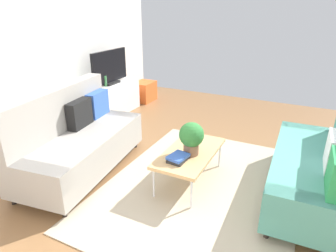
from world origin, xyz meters
TOP-DOWN VIEW (x-y plane):
  - ground_plane at (0.00, 0.00)m, footprint 7.68×7.68m
  - wall_far at (0.00, 2.80)m, footprint 6.40×0.12m
  - area_rug at (-0.10, -0.08)m, footprint 2.90×2.20m
  - couch_beige at (-0.44, 1.54)m, footprint 1.99×1.08m
  - couch_green at (0.24, -1.30)m, footprint 1.93×0.90m
  - coffee_table at (-0.05, 0.12)m, footprint 1.10×0.56m
  - tv_console at (1.50, 2.46)m, footprint 1.40×0.44m
  - tv at (1.50, 2.44)m, footprint 1.00×0.20m
  - storage_trunk at (2.60, 2.36)m, footprint 0.52×0.40m
  - potted_plant at (-0.11, 0.08)m, footprint 0.29×0.29m
  - table_book_0 at (-0.32, 0.15)m, footprint 0.25×0.19m
  - table_book_1 at (-0.32, 0.15)m, footprint 0.27×0.22m
  - vase_0 at (0.92, 2.51)m, footprint 0.14×0.14m
  - vase_1 at (1.12, 2.51)m, footprint 0.13×0.13m
  - bottle_0 at (1.31, 2.42)m, footprint 0.06×0.06m

SIDE VIEW (x-z plane):
  - ground_plane at x=0.00m, z-range 0.00..0.00m
  - area_rug at x=-0.10m, z-range 0.00..0.01m
  - storage_trunk at x=2.60m, z-range 0.00..0.44m
  - tv_console at x=1.50m, z-range 0.00..0.64m
  - coffee_table at x=-0.05m, z-range 0.18..0.60m
  - table_book_0 at x=-0.32m, z-range 0.42..0.46m
  - couch_beige at x=-0.44m, z-range -0.10..1.00m
  - couch_green at x=0.24m, z-range -0.10..1.00m
  - table_book_1 at x=-0.32m, z-range 0.46..0.49m
  - potted_plant at x=-0.11m, z-range 0.45..0.84m
  - vase_0 at x=0.92m, z-range 0.64..0.83m
  - vase_1 at x=1.12m, z-range 0.64..0.83m
  - bottle_0 at x=1.31m, z-range 0.64..0.84m
  - tv at x=1.50m, z-range 0.63..1.27m
  - wall_far at x=0.00m, z-range 0.00..2.90m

